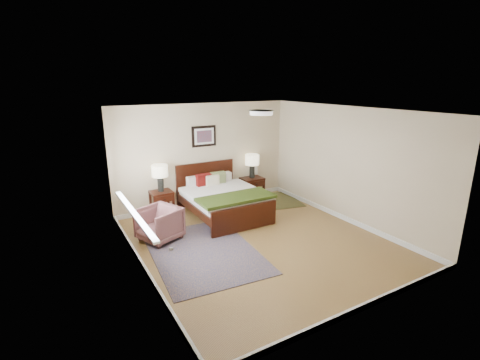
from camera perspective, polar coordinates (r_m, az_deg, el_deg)
The scene contains 18 objects.
floor at distance 6.86m, azimuth 3.17°, elevation -9.96°, with size 5.00×5.00×0.00m, color olive.
back_wall at distance 8.56m, azimuth -5.88°, elevation 4.07°, with size 4.50×0.04×2.50m, color #C7B490.
front_wall at distance 4.65m, azimuth 20.57°, elevation -7.12°, with size 4.50×0.04×2.50m, color #C7B490.
left_wall at distance 5.56m, azimuth -16.48°, elevation -3.01°, with size 0.04×5.00×2.50m, color #C7B490.
right_wall at distance 7.84m, azimuth 17.24°, elevation 2.36°, with size 0.04×5.00×2.50m, color #C7B490.
ceiling at distance 6.20m, azimuth 3.53°, elevation 11.34°, with size 4.50×5.00×0.02m, color white.
window at distance 6.19m, azimuth -17.66°, elevation 0.03°, with size 0.11×2.72×1.32m.
door at distance 4.08m, azimuth -9.90°, elevation -12.39°, with size 0.06×1.00×2.18m.
ceil_fixture at distance 6.20m, azimuth 3.52°, elevation 11.01°, with size 0.44×0.44×0.08m.
bed at distance 7.90m, azimuth -2.87°, elevation -2.56°, with size 1.64×1.97×1.06m.
wall_art at distance 8.44m, azimuth -5.93°, elevation 7.16°, with size 0.62×0.05×0.50m.
nightstand_left at distance 8.13m, azimuth -12.72°, elevation -2.68°, with size 0.48×0.44×0.58m.
nightstand_right at distance 9.14m, azimuth 2.01°, elevation -0.94°, with size 0.57×0.42×0.56m.
lamp_left at distance 7.99m, azimuth -13.00°, elevation 1.14°, with size 0.36×0.36×0.61m.
lamp_right at distance 8.98m, azimuth 2.01°, elevation 3.05°, with size 0.36×0.36×0.61m.
armchair at distance 6.94m, azimuth -13.12°, elevation -7.05°, with size 0.71×0.73×0.66m, color brown.
rug_persian at distance 6.47m, azimuth -5.96°, elevation -11.67°, with size 1.78×2.52×0.01m, color #0D1844.
rug_navy at distance 9.14m, azimuth 6.67°, elevation -3.27°, with size 0.84×1.27×0.01m, color black.
Camera 1 is at (-3.40, -5.16, 2.99)m, focal length 26.00 mm.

